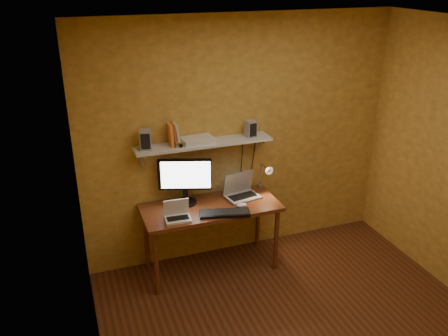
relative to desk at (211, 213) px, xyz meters
name	(u,v)px	position (x,y,z in m)	size (l,w,h in m)	color
room	(318,206)	(0.45, -1.28, 0.64)	(3.44, 3.24, 2.64)	#582A16
desk	(211,213)	(0.00, 0.00, 0.00)	(1.40, 0.60, 0.75)	brown
wall_shelf	(204,144)	(0.00, 0.19, 0.69)	(1.40, 0.25, 0.21)	silver
monitor	(185,179)	(-0.22, 0.15, 0.36)	(0.52, 0.29, 0.49)	black
laptop	(241,190)	(0.37, 0.10, 0.15)	(0.38, 0.30, 0.26)	gray
netbook	(177,214)	(-0.39, -0.13, 0.14)	(0.26, 0.19, 0.19)	silver
keyboard	(225,213)	(0.07, -0.22, 0.10)	(0.49, 0.16, 0.03)	black
mouse	(242,205)	(0.29, -0.13, 0.10)	(0.11, 0.07, 0.04)	silver
desk_lamp	(265,174)	(0.66, 0.13, 0.29)	(0.09, 0.23, 0.38)	silver
speaker_left	(145,140)	(-0.58, 0.19, 0.81)	(0.11, 0.11, 0.20)	gray
speaker_right	(251,129)	(0.50, 0.18, 0.80)	(0.10, 0.10, 0.18)	gray
books	(174,135)	(-0.30, 0.20, 0.82)	(0.12, 0.15, 0.23)	orange
shelf_camera	(180,145)	(-0.26, 0.11, 0.74)	(0.10, 0.05, 0.06)	silver
router	(197,140)	(-0.06, 0.20, 0.74)	(0.32, 0.21, 0.05)	silver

